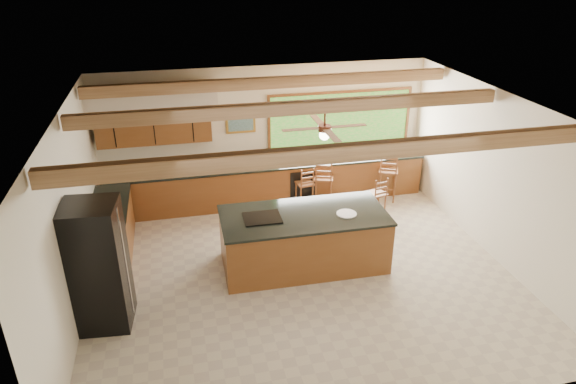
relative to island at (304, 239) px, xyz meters
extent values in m
plane|color=#BAAC9A|center=(-0.11, -0.29, -0.51)|extent=(7.20, 7.20, 0.00)
cube|color=#EDE5CD|center=(-0.11, 2.96, 0.99)|extent=(7.20, 0.04, 3.00)
cube|color=#EDE5CD|center=(-0.11, -3.54, 0.99)|extent=(7.20, 0.04, 3.00)
cube|color=#EDE5CD|center=(-3.71, -0.29, 0.99)|extent=(0.04, 6.50, 3.00)
cube|color=#EDE5CD|center=(3.49, -0.29, 0.99)|extent=(0.04, 6.50, 3.00)
cube|color=olive|center=(-0.11, -0.29, 2.49)|extent=(7.20, 6.50, 0.04)
cube|color=#AA8355|center=(-0.11, -1.89, 2.35)|extent=(7.10, 0.15, 0.22)
cube|color=#AA8355|center=(-0.11, 0.21, 2.35)|extent=(7.10, 0.15, 0.22)
cube|color=#AA8355|center=(-0.11, 2.01, 2.35)|extent=(7.10, 0.15, 0.22)
cube|color=brown|center=(-2.46, 2.77, 1.39)|extent=(2.30, 0.35, 0.70)
cube|color=beige|center=(-2.46, 2.70, 1.99)|extent=(2.60, 0.50, 0.48)
cylinder|color=#FFEABF|center=(-3.16, 2.70, 1.76)|extent=(0.10, 0.10, 0.01)
cylinder|color=#FFEABF|center=(-1.76, 2.70, 1.76)|extent=(0.10, 0.10, 0.01)
cube|color=#6AA239|center=(1.59, 2.93, 1.16)|extent=(3.20, 0.04, 1.30)
cube|color=#B68E37|center=(-0.66, 2.93, 1.34)|extent=(0.64, 0.03, 0.54)
cube|color=#3B6A57|center=(-0.66, 2.91, 1.34)|extent=(0.54, 0.01, 0.44)
cube|color=brown|center=(-0.11, 2.62, -0.07)|extent=(7.00, 0.65, 0.88)
cube|color=black|center=(-0.11, 2.62, 0.39)|extent=(7.04, 0.69, 0.04)
cube|color=brown|center=(-3.37, 1.06, -0.07)|extent=(0.65, 2.35, 0.88)
cube|color=black|center=(-3.37, 1.06, 0.39)|extent=(0.69, 2.39, 0.04)
cube|color=black|center=(0.59, 2.29, -0.09)|extent=(0.60, 0.02, 0.78)
cube|color=silver|center=(-0.11, 2.62, 0.40)|extent=(0.50, 0.38, 0.03)
cylinder|color=silver|center=(-0.11, 2.82, 0.56)|extent=(0.03, 0.03, 0.30)
cylinder|color=silver|center=(-0.11, 2.72, 0.69)|extent=(0.03, 0.20, 0.03)
cylinder|color=white|center=(-2.46, 2.66, 0.55)|extent=(0.11, 0.11, 0.28)
cylinder|color=#1F3F19|center=(-2.99, 2.69, 0.52)|extent=(0.06, 0.06, 0.21)
cylinder|color=#1F3F19|center=(-2.66, 2.72, 0.50)|extent=(0.05, 0.05, 0.18)
cube|color=black|center=(2.80, 2.60, 0.46)|extent=(0.23, 0.19, 0.10)
cube|color=brown|center=(0.00, 0.00, -0.02)|extent=(2.88, 1.36, 0.97)
cube|color=black|center=(0.00, 0.00, 0.48)|extent=(2.92, 1.40, 0.04)
cube|color=black|center=(-0.74, 0.01, 0.51)|extent=(0.64, 0.51, 0.02)
cylinder|color=white|center=(0.72, -0.16, 0.51)|extent=(0.35, 0.35, 0.02)
cube|color=black|center=(-3.33, -0.88, 0.49)|extent=(0.84, 0.82, 2.00)
cube|color=silver|center=(-2.94, -0.88, 0.49)|extent=(0.02, 0.06, 1.84)
cube|color=brown|center=(0.58, 2.16, 0.09)|extent=(0.40, 0.40, 0.04)
cylinder|color=brown|center=(0.44, 2.02, -0.22)|extent=(0.03, 0.03, 0.58)
cylinder|color=brown|center=(0.71, 2.02, -0.22)|extent=(0.03, 0.03, 0.58)
cylinder|color=brown|center=(0.44, 2.30, -0.22)|extent=(0.03, 0.03, 0.58)
cylinder|color=brown|center=(0.71, 2.30, -0.22)|extent=(0.03, 0.03, 0.58)
cube|color=brown|center=(1.91, 1.33, 0.08)|extent=(0.42, 0.42, 0.04)
cylinder|color=brown|center=(1.77, 1.19, -0.22)|extent=(0.03, 0.03, 0.57)
cylinder|color=brown|center=(2.05, 1.19, -0.22)|extent=(0.03, 0.03, 0.57)
cylinder|color=brown|center=(1.77, 1.47, -0.22)|extent=(0.03, 0.03, 0.57)
cylinder|color=brown|center=(2.05, 1.47, -0.22)|extent=(0.03, 0.03, 0.57)
cube|color=brown|center=(1.01, 2.16, 0.17)|extent=(0.51, 0.51, 0.04)
cylinder|color=brown|center=(0.85, 2.00, -0.18)|extent=(0.04, 0.04, 0.66)
cylinder|color=brown|center=(1.17, 2.00, -0.18)|extent=(0.04, 0.04, 0.66)
cylinder|color=brown|center=(0.85, 2.32, -0.18)|extent=(0.04, 0.04, 0.66)
cylinder|color=brown|center=(1.17, 2.32, -0.18)|extent=(0.04, 0.04, 0.66)
cube|color=brown|center=(2.51, 2.16, 0.20)|extent=(0.56, 0.56, 0.04)
cylinder|color=brown|center=(2.35, 1.99, -0.16)|extent=(0.04, 0.04, 0.69)
cylinder|color=brown|center=(2.68, 1.99, -0.16)|extent=(0.04, 0.04, 0.69)
cylinder|color=brown|center=(2.35, 2.33, -0.16)|extent=(0.04, 0.04, 0.69)
cylinder|color=brown|center=(2.68, 2.33, -0.16)|extent=(0.04, 0.04, 0.69)
camera|label=1|loc=(-2.03, -7.63, 4.66)|focal=32.00mm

